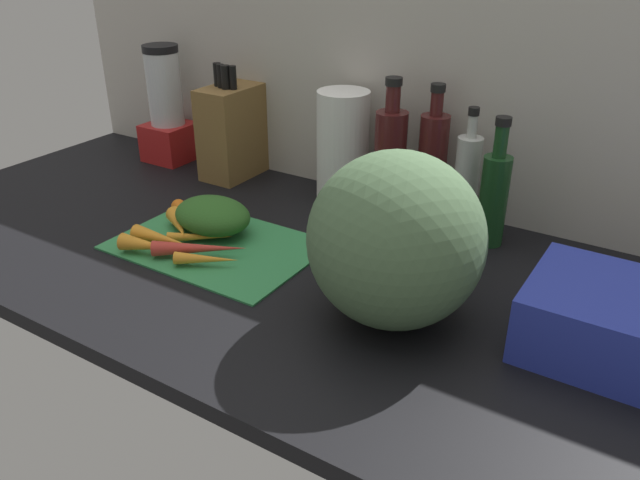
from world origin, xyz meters
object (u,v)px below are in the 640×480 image
bottle_3 (494,195)px  bottle_1 (432,164)px  knife_block (232,131)px  carrot_1 (146,245)px  carrot_4 (200,237)px  dish_rack (619,324)px  carrot_3 (161,238)px  carrot_5 (200,248)px  bottle_2 (466,181)px  bottle_0 (390,161)px  carrot_2 (189,220)px  blender_appliance (167,112)px  carrot_0 (179,225)px  winter_squash (396,240)px  cutting_board (217,244)px  paper_towel_roll (343,148)px  carrot_6 (207,259)px

bottle_3 → bottle_1: bearing=161.9°
bottle_3 → knife_block: bearing=178.1°
bottle_1 → carrot_1: bearing=-129.6°
carrot_4 → dish_rack: (76.51, 6.22, 3.52)cm
carrot_3 → carrot_4: bearing=47.3°
carrot_5 → bottle_2: size_ratio=0.70×
bottle_0 → bottle_1: 8.88cm
carrot_2 → carrot_4: carrot_2 is taller
carrot_2 → blender_appliance: blender_appliance is taller
carrot_0 → bottle_1: bottle_1 is taller
dish_rack → winter_squash: bearing=-165.1°
carrot_5 → winter_squash: size_ratio=0.64×
cutting_board → paper_towel_roll: size_ratio=1.56×
carrot_2 → bottle_0: 44.20cm
blender_appliance → bottle_0: bearing=-0.7°
carrot_3 → paper_towel_roll: bearing=66.4°
carrot_0 → carrot_6: size_ratio=0.94×
cutting_board → carrot_4: bearing=-156.1°
winter_squash → bottle_1: bottle_1 is taller
bottle_2 → knife_block: bearing=-178.3°
carrot_6 → bottle_3: bottle_3 is taller
carrot_6 → blender_appliance: blender_appliance is taller
carrot_4 → carrot_0: bearing=172.2°
carrot_2 → carrot_0: bearing=-88.4°
paper_towel_roll → dish_rack: size_ratio=0.96×
carrot_4 → bottle_3: size_ratio=0.50×
carrot_0 → bottle_1: size_ratio=0.39×
carrot_1 → bottle_1: (38.31, 46.25, 9.61)cm
carrot_0 → carrot_1: carrot_0 is taller
carrot_4 → bottle_2: bearing=41.3°
carrot_5 → paper_towel_roll: bearing=77.7°
carrot_1 → paper_towel_roll: bearing=67.8°
cutting_board → dish_rack: dish_rack is taller
carrot_2 → carrot_6: carrot_2 is taller
cutting_board → carrot_5: bearing=-81.0°
knife_block → bottle_3: knife_block is taller
carrot_3 → carrot_6: bearing=-4.6°
carrot_3 → bottle_3: bottle_3 is taller
carrot_6 → bottle_3: 56.69cm
cutting_board → carrot_3: (-8.15, -6.89, 2.06)cm
carrot_2 → bottle_3: bottle_3 is taller
carrot_0 → carrot_6: bearing=-28.1°
blender_appliance → bottle_3: blender_appliance is taller
bottle_0 → bottle_2: size_ratio=1.17×
bottle_2 → dish_rack: bearing=-40.1°
carrot_6 → bottle_1: bottle_1 is taller
carrot_2 → winter_squash: 52.08cm
carrot_1 → bottle_2: bottle_2 is taller
carrot_3 → bottle_3: size_ratio=0.49×
carrot_2 → bottle_0: size_ratio=0.55×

